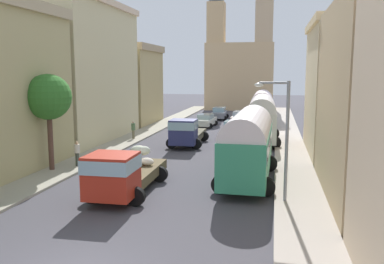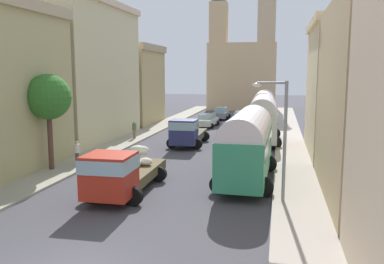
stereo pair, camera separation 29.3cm
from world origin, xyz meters
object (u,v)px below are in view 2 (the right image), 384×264
car_3 (241,118)px  streetlamp_near (280,131)px  parked_bus_2 (264,107)px  pedestrian_1 (134,129)px  pedestrian_0 (77,153)px  car_1 (221,113)px  cargo_truck_0 (121,171)px  car_0 (207,120)px  parked_bus_0 (247,143)px  car_2 (233,129)px  parked_bus_1 (263,117)px  cargo_truck_1 (187,132)px

car_3 → streetlamp_near: bearing=-81.4°
parked_bus_2 → pedestrian_1: bearing=-131.2°
car_3 → streetlamp_near: (4.44, -29.38, 2.73)m
pedestrian_0 → car_1: bearing=79.7°
cargo_truck_0 → car_0: 27.26m
parked_bus_0 → car_0: bearing=105.4°
parked_bus_2 → car_0: bearing=-158.2°
car_1 → car_3: 6.23m
car_2 → car_3: 9.73m
car_3 → pedestrian_1: size_ratio=2.51×
streetlamp_near → car_3: bearing=98.6°
car_0 → streetlamp_near: streetlamp_near is taller
cargo_truck_0 → pedestrian_1: bearing=107.8°
parked_bus_2 → streetlamp_near: 29.34m
parked_bus_1 → pedestrian_1: size_ratio=4.77×
car_3 → pedestrian_1: (-8.75, -13.11, 0.18)m
streetlamp_near → car_0: bearing=106.9°
pedestrian_1 → parked_bus_2: bearing=48.8°
streetlamp_near → parked_bus_0: bearing=116.0°
parked_bus_1 → car_1: 18.77m
car_3 → car_0: bearing=-144.3°
cargo_truck_1 → car_0: (-0.50, 12.77, -0.51)m
cargo_truck_0 → car_3: size_ratio=1.66×
car_0 → car_3: size_ratio=1.01×
parked_bus_1 → pedestrian_1: bearing=-176.1°
car_3 → pedestrian_0: 25.97m
pedestrian_0 → parked_bus_0: bearing=-6.0°
parked_bus_1 → streetlamp_near: bearing=-85.1°
pedestrian_0 → pedestrian_1: bearing=90.7°
parked_bus_1 → car_3: parked_bus_1 is taller
parked_bus_0 → pedestrian_0: (-11.25, 1.18, -1.27)m
parked_bus_2 → pedestrian_1: size_ratio=5.05×
parked_bus_2 → car_2: parked_bus_2 is taller
parked_bus_2 → pedestrian_0: bearing=-114.8°
cargo_truck_1 → car_2: (3.30, 5.69, -0.47)m
car_2 → pedestrian_0: 17.15m
car_0 → car_3: (3.69, 2.65, 0.06)m
parked_bus_0 → car_3: parked_bus_0 is taller
parked_bus_1 → car_3: 12.75m
car_1 → car_2: size_ratio=1.11×
car_1 → pedestrian_1: (-5.57, -18.47, 0.20)m
car_1 → pedestrian_0: bearing=-100.3°
parked_bus_1 → car_1: size_ratio=1.98×
car_1 → cargo_truck_1: bearing=-90.0°
car_2 → streetlamp_near: 20.31m
parked_bus_2 → streetlamp_near: size_ratio=1.51×
parked_bus_1 → parked_bus_0: bearing=-91.4°
car_1 → pedestrian_0: 30.35m
car_0 → parked_bus_2: bearing=21.8°
parked_bus_1 → car_1: bearing=109.2°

